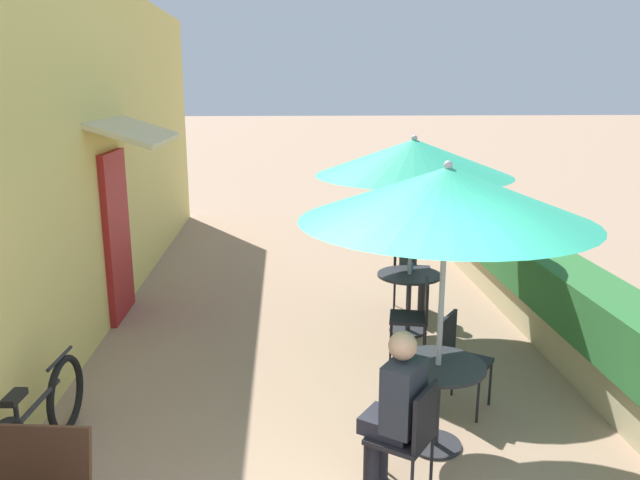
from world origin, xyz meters
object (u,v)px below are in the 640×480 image
at_px(patio_table_near, 437,388).
at_px(patio_umbrella_near, 447,195).
at_px(cafe_chair_near_right, 458,354).
at_px(cafe_chair_mid_left, 416,312).
at_px(bicycle_leaning, 38,425).
at_px(seated_patron_near_left, 396,406).
at_px(seated_patron_mid_right, 412,261).
at_px(patio_table_mid, 409,291).
at_px(patio_umbrella_mid, 414,158).
at_px(cafe_chair_mid_right, 403,273).
at_px(cafe_chair_near_left, 410,432).
at_px(coffee_cup_mid, 410,267).

height_order(patio_table_near, patio_umbrella_near, patio_umbrella_near).
height_order(patio_table_near, cafe_chair_near_right, cafe_chair_near_right).
xyz_separation_m(cafe_chair_mid_left, bicycle_leaning, (-3.31, -1.81, -0.17)).
relative_size(seated_patron_near_left, seated_patron_mid_right, 1.00).
bearing_deg(patio_table_mid, cafe_chair_mid_left, -95.26).
height_order(patio_table_near, patio_umbrella_mid, patio_umbrella_mid).
bearing_deg(cafe_chair_mid_left, cafe_chair_mid_right, 6.08).
relative_size(seated_patron_mid_right, bicycle_leaning, 0.74).
bearing_deg(patio_umbrella_mid, seated_patron_mid_right, 75.84).
height_order(cafe_chair_mid_left, cafe_chair_mid_right, same).
xyz_separation_m(patio_table_mid, cafe_chair_mid_left, (-0.07, -0.72, -0.00)).
bearing_deg(cafe_chair_mid_left, seated_patron_near_left, 176.09).
bearing_deg(cafe_chair_mid_left, patio_umbrella_mid, 6.08).
relative_size(patio_table_mid, patio_umbrella_mid, 0.32).
distance_m(cafe_chair_mid_right, seated_patron_mid_right, 0.20).
bearing_deg(patio_table_mid, cafe_chair_near_right, -86.96).
bearing_deg(seated_patron_mid_right, cafe_chair_near_left, -0.27).
bearing_deg(cafe_chair_near_right, seated_patron_mid_right, -147.00).
relative_size(cafe_chair_near_right, bicycle_leaning, 0.51).
xyz_separation_m(cafe_chair_near_right, seated_patron_mid_right, (0.08, 2.50, 0.17)).
bearing_deg(seated_patron_mid_right, patio_umbrella_mid, -2.82).
relative_size(coffee_cup_mid, bicycle_leaning, 0.05).
xyz_separation_m(patio_umbrella_near, cafe_chair_near_left, (-0.35, -0.63, -1.57)).
relative_size(seated_patron_mid_right, coffee_cup_mid, 13.89).
bearing_deg(patio_table_near, bicycle_leaning, -178.27).
distance_m(seated_patron_near_left, coffee_cup_mid, 3.23).
bearing_deg(seated_patron_near_left, cafe_chair_mid_right, 23.35).
bearing_deg(seated_patron_mid_right, patio_table_mid, -2.82).
height_order(patio_umbrella_near, bicycle_leaning, patio_umbrella_near).
distance_m(patio_table_near, patio_table_mid, 2.45).
distance_m(seated_patron_near_left, patio_umbrella_mid, 3.39).
relative_size(patio_table_mid, bicycle_leaning, 0.44).
bearing_deg(cafe_chair_near_left, cafe_chair_mid_left, 22.08).
bearing_deg(patio_umbrella_near, patio_umbrella_mid, 84.11).
xyz_separation_m(patio_table_near, cafe_chair_near_left, (-0.35, -0.63, -0.00)).
bearing_deg(patio_umbrella_near, coffee_cup_mid, 83.63).
distance_m(seated_patron_mid_right, bicycle_leaning, 4.81).
bearing_deg(cafe_chair_near_right, patio_table_near, 6.08).
distance_m(patio_table_mid, bicycle_leaning, 4.22).
bearing_deg(seated_patron_mid_right, patio_umbrella_near, 3.58).
distance_m(patio_table_near, cafe_chair_mid_right, 3.17).
bearing_deg(patio_umbrella_near, cafe_chair_near_right, 61.25).
height_order(cafe_chair_near_left, seated_patron_mid_right, seated_patron_mid_right).
bearing_deg(coffee_cup_mid, cafe_chair_mid_right, 87.07).
distance_m(cafe_chair_mid_left, cafe_chair_mid_right, 1.44).
height_order(cafe_chair_near_right, patio_umbrella_mid, patio_umbrella_mid).
bearing_deg(cafe_chair_near_left, seated_patron_near_left, 90.00).
xyz_separation_m(seated_patron_near_left, seated_patron_mid_right, (0.87, 3.70, 0.00)).
height_order(patio_table_near, cafe_chair_mid_left, cafe_chair_mid_left).
relative_size(patio_umbrella_mid, bicycle_leaning, 1.38).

